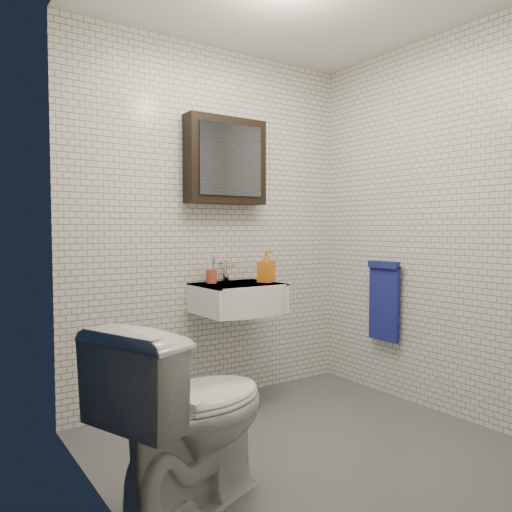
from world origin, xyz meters
name	(u,v)px	position (x,y,z in m)	size (l,w,h in m)	color
ground	(304,446)	(0.00, 0.00, 0.01)	(2.20, 2.00, 0.01)	#4C4F54
room_shell	(306,184)	(0.00, 0.00, 1.47)	(2.22, 2.02, 2.51)	silver
washbasin	(241,298)	(0.05, 0.73, 0.76)	(0.55, 0.50, 0.20)	white
faucet	(226,272)	(0.05, 0.93, 0.92)	(0.06, 0.20, 0.15)	silver
mirror_cabinet	(226,161)	(0.05, 0.93, 1.70)	(0.60, 0.15, 0.60)	black
towel_rail	(384,297)	(1.04, 0.35, 0.72)	(0.09, 0.30, 0.58)	silver
toothbrush_cup	(211,276)	(-0.08, 0.90, 0.90)	(0.09, 0.09, 0.21)	#A54129
soap_bottle	(266,267)	(0.26, 0.72, 0.96)	(0.10, 0.10, 0.22)	orange
toilet	(190,413)	(-0.80, -0.18, 0.42)	(0.47, 0.82, 0.84)	silver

